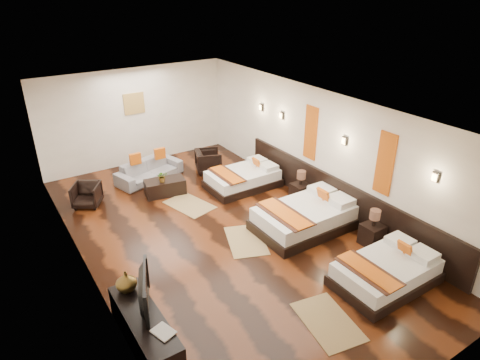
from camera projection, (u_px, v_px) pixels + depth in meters
floor at (220, 233)px, 9.23m from camera, size 5.50×9.50×0.01m
ceiling at (217, 108)px, 8.02m from camera, size 5.50×9.50×0.01m
back_wall at (135, 117)px, 12.21m from camera, size 5.50×0.01×2.80m
left_wall at (80, 212)px, 7.27m from camera, size 0.01×9.50×2.80m
right_wall at (319, 148)px, 9.97m from camera, size 0.01×9.50×2.80m
headboard_panel at (338, 198)px, 9.76m from camera, size 0.08×6.60×0.90m
bed_near at (387, 272)px, 7.63m from camera, size 1.89×1.19×0.72m
bed_mid at (305, 217)px, 9.30m from camera, size 2.19×1.37×0.83m
bed_far at (243, 178)px, 11.19m from camera, size 1.87×1.17×0.71m
nightstand_a at (372, 232)px, 8.74m from camera, size 0.41×0.41×0.81m
nightstand_b at (300, 190)px, 10.47m from camera, size 0.41×0.41×0.80m
jute_mat_near at (328, 322)px, 6.86m from camera, size 0.95×1.31×0.01m
jute_mat_mid at (246, 240)px, 8.96m from camera, size 1.13×1.39×0.01m
jute_mat_far at (189, 205)px, 10.37m from camera, size 1.02×1.35×0.01m
tv_console at (145, 330)px, 6.34m from camera, size 0.50×1.80×0.55m
tv at (139, 291)px, 6.27m from camera, size 0.50×0.99×0.58m
book at (157, 337)px, 5.83m from camera, size 0.33×0.38×0.03m
figurine at (126, 281)px, 6.65m from camera, size 0.38×0.38×0.35m
sofa at (149, 170)px, 11.58m from camera, size 1.97×1.20×0.54m
armchair_left at (87, 195)px, 10.23m from camera, size 0.85×0.86×0.57m
armchair_right at (208, 161)px, 12.05m from camera, size 0.89×0.88×0.64m
coffee_table at (165, 187)px, 10.82m from camera, size 1.07×0.66×0.40m
table_plant at (162, 176)px, 10.58m from camera, size 0.30×0.27×0.29m
orange_panel_a at (385, 164)px, 8.40m from camera, size 0.04×0.40×1.30m
orange_panel_b at (311, 133)px, 10.06m from camera, size 0.04×0.40×1.30m
sconce_near at (435, 177)px, 7.49m from camera, size 0.07×0.12×0.18m
sconce_mid at (344, 141)px, 9.15m from camera, size 0.07×0.12×0.18m
sconce_far at (282, 116)px, 10.81m from camera, size 0.07×0.12×0.18m
sconce_lounge at (261, 107)px, 11.49m from camera, size 0.07×0.12×0.18m
gold_artwork at (134, 104)px, 12.02m from camera, size 0.60×0.04×0.60m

